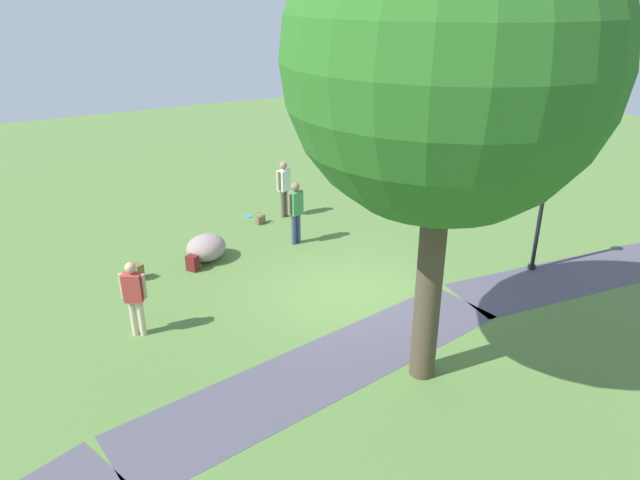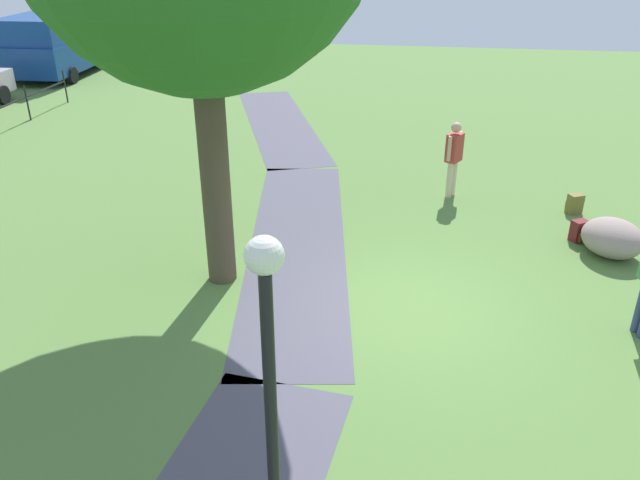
% 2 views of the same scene
% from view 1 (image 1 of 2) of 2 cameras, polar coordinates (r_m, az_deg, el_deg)
% --- Properties ---
extents(ground_plane, '(48.00, 48.00, 0.00)m').
position_cam_1_polar(ground_plane, '(13.30, 3.41, -5.54)').
color(ground_plane, '#567A3B').
extents(footpath_segment_near, '(8.14, 2.62, 0.01)m').
position_cam_1_polar(footpath_segment_near, '(16.02, 25.79, -2.69)').
color(footpath_segment_near, '#4D4A58').
rests_on(footpath_segment_near, ground).
extents(footpath_segment_mid, '(8.17, 2.92, 0.01)m').
position_cam_1_polar(footpath_segment_mid, '(11.01, 0.64, -12.43)').
color(footpath_segment_mid, '#4D4A58').
rests_on(footpath_segment_mid, ground).
extents(large_shade_tree, '(4.94, 4.94, 7.99)m').
position_cam_1_polar(large_shade_tree, '(8.98, 12.50, 16.77)').
color(large_shade_tree, '#4B3F2D').
rests_on(large_shade_tree, ground).
extents(lamp_post, '(0.28, 0.28, 3.36)m').
position_cam_1_polar(lamp_post, '(14.70, 21.22, 4.64)').
color(lamp_post, black).
rests_on(lamp_post, ground).
extents(lawn_boulder, '(1.45, 1.42, 0.67)m').
position_cam_1_polar(lawn_boulder, '(15.14, -11.14, -0.74)').
color(lawn_boulder, gray).
rests_on(lawn_boulder, ground).
extents(woman_with_handbag, '(0.49, 0.36, 1.73)m').
position_cam_1_polar(woman_with_handbag, '(17.48, -3.58, 5.42)').
color(woman_with_handbag, '#695B4A').
rests_on(woman_with_handbag, ground).
extents(man_near_boulder, '(0.46, 0.39, 1.62)m').
position_cam_1_polar(man_near_boulder, '(12.02, -17.83, -5.08)').
color(man_near_boulder, beige).
rests_on(man_near_boulder, ground).
extents(passerby_on_path, '(0.50, 0.33, 1.74)m').
position_cam_1_polar(passerby_on_path, '(15.57, -2.41, 3.12)').
color(passerby_on_path, navy).
rests_on(passerby_on_path, ground).
extents(handbag_on_grass, '(0.37, 0.37, 0.31)m').
position_cam_1_polar(handbag_on_grass, '(17.28, -5.88, 2.06)').
color(handbag_on_grass, brown).
rests_on(handbag_on_grass, ground).
extents(backpack_by_boulder, '(0.35, 0.34, 0.40)m').
position_cam_1_polar(backpack_by_boulder, '(14.70, -12.41, -2.24)').
color(backpack_by_boulder, maroon).
rests_on(backpack_by_boulder, ground).
extents(spare_backpack_on_lawn, '(0.34, 0.34, 0.40)m').
position_cam_1_polar(spare_backpack_on_lawn, '(14.59, -17.57, -3.04)').
color(spare_backpack_on_lawn, brown).
rests_on(spare_backpack_on_lawn, ground).
extents(frisbee_on_grass, '(0.25, 0.25, 0.02)m').
position_cam_1_polar(frisbee_on_grass, '(17.89, -7.08, 2.33)').
color(frisbee_on_grass, '#3593D4').
rests_on(frisbee_on_grass, ground).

